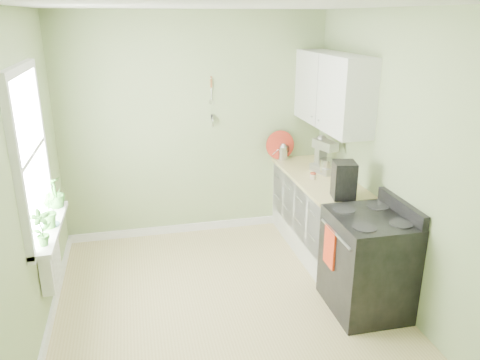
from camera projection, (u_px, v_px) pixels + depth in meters
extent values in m
cube|color=tan|center=(227.00, 310.00, 4.43)|extent=(3.20, 3.60, 0.02)
cube|color=white|center=(224.00, 4.00, 3.53)|extent=(3.20, 3.60, 0.02)
cube|color=#98AB75|center=(195.00, 128.00, 5.64)|extent=(3.20, 0.02, 2.70)
cube|color=#98AB75|center=(23.00, 190.00, 3.63)|extent=(0.02, 3.60, 2.70)
cube|color=#98AB75|center=(396.00, 162.00, 4.33)|extent=(0.02, 3.60, 2.70)
cube|color=white|center=(318.00, 214.00, 5.48)|extent=(0.60, 1.60, 0.87)
cube|color=#DDCC87|center=(319.00, 177.00, 5.33)|extent=(0.64, 1.60, 0.04)
cube|color=white|center=(332.00, 91.00, 5.13)|extent=(0.35, 1.40, 0.80)
cube|color=white|center=(29.00, 154.00, 3.84)|extent=(0.02, 1.00, 1.30)
cube|color=white|center=(18.00, 69.00, 3.62)|extent=(0.06, 1.14, 0.07)
cube|color=white|center=(43.00, 230.00, 4.07)|extent=(0.06, 1.14, 0.07)
cube|color=white|center=(31.00, 154.00, 3.85)|extent=(0.04, 1.00, 0.04)
cube|color=white|center=(50.00, 227.00, 4.08)|extent=(0.18, 1.14, 0.04)
cube|color=white|center=(51.00, 264.00, 4.14)|extent=(0.12, 0.50, 0.35)
cylinder|color=#DDCC87|center=(211.00, 83.00, 5.48)|extent=(0.02, 0.02, 0.10)
cylinder|color=silver|center=(211.00, 93.00, 5.52)|extent=(0.01, 0.01, 0.16)
cylinder|color=silver|center=(212.00, 122.00, 5.63)|extent=(0.01, 0.14, 0.14)
cube|color=black|center=(367.00, 265.00, 4.32)|extent=(0.66, 0.77, 0.90)
cube|color=black|center=(371.00, 218.00, 4.17)|extent=(0.66, 0.77, 0.03)
cube|color=black|center=(402.00, 208.00, 4.21)|extent=(0.07, 0.76, 0.14)
cylinder|color=#B2B2B7|center=(336.00, 234.00, 4.13)|extent=(0.03, 0.62, 0.02)
cube|color=#B62F14|center=(330.00, 247.00, 4.29)|extent=(0.02, 0.22, 0.38)
cube|color=#B2B2B7|center=(325.00, 169.00, 5.42)|extent=(0.29, 0.36, 0.08)
cube|color=#B2B2B7|center=(321.00, 154.00, 5.49)|extent=(0.14, 0.12, 0.23)
cube|color=#B2B2B7|center=(325.00, 145.00, 5.34)|extent=(0.23, 0.34, 0.10)
sphere|color=#B2B2B7|center=(322.00, 140.00, 5.44)|extent=(0.12, 0.12, 0.12)
cylinder|color=silver|center=(327.00, 165.00, 5.34)|extent=(0.18, 0.18, 0.14)
cylinder|color=silver|center=(283.00, 153.00, 5.89)|extent=(0.12, 0.12, 0.16)
cone|color=silver|center=(283.00, 145.00, 5.85)|extent=(0.12, 0.12, 0.04)
cylinder|color=silver|center=(276.00, 151.00, 5.86)|extent=(0.11, 0.04, 0.09)
cube|color=black|center=(344.00, 180.00, 4.61)|extent=(0.26, 0.27, 0.37)
cylinder|color=black|center=(340.00, 191.00, 4.64)|extent=(0.12, 0.12, 0.13)
cylinder|color=#AA2D1C|center=(280.00, 145.00, 5.87)|extent=(0.37, 0.07, 0.37)
cylinder|color=beige|center=(313.00, 176.00, 5.19)|extent=(0.06, 0.06, 0.06)
cylinder|color=#AA2D1C|center=(313.00, 173.00, 5.17)|extent=(0.07, 0.07, 0.01)
imported|color=#347628|center=(41.00, 228.00, 3.66)|extent=(0.20, 0.18, 0.31)
imported|color=#347628|center=(48.00, 211.00, 4.00)|extent=(0.16, 0.19, 0.30)
imported|color=#347628|center=(55.00, 192.00, 4.42)|extent=(0.22, 0.22, 0.30)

